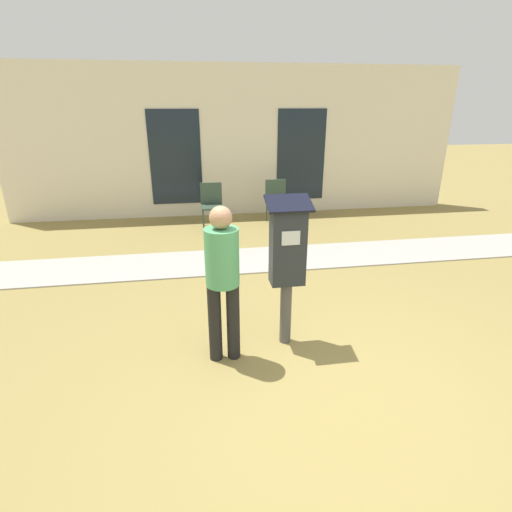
{
  "coord_description": "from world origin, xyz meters",
  "views": [
    {
      "loc": [
        -1.08,
        -2.76,
        2.43
      ],
      "look_at": [
        -0.51,
        0.77,
        1.05
      ],
      "focal_mm": 28.0,
      "sensor_mm": 36.0,
      "label": 1
    }
  ],
  "objects_px": {
    "outdoor_chair_left": "(212,202)",
    "outdoor_chair_middle": "(276,198)",
    "person_standing": "(223,274)",
    "parking_meter": "(287,254)"
  },
  "relations": [
    {
      "from": "person_standing",
      "to": "outdoor_chair_left",
      "type": "relative_size",
      "value": 1.76
    },
    {
      "from": "parking_meter",
      "to": "person_standing",
      "type": "xyz_separation_m",
      "value": [
        -0.67,
        -0.19,
        -0.09
      ]
    },
    {
      "from": "person_standing",
      "to": "outdoor_chair_left",
      "type": "bearing_deg",
      "value": 55.98
    },
    {
      "from": "parking_meter",
      "to": "outdoor_chair_left",
      "type": "relative_size",
      "value": 1.77
    },
    {
      "from": "parking_meter",
      "to": "outdoor_chair_left",
      "type": "xyz_separation_m",
      "value": [
        -0.52,
        4.43,
        -0.49
      ]
    },
    {
      "from": "outdoor_chair_left",
      "to": "outdoor_chair_middle",
      "type": "xyz_separation_m",
      "value": [
        1.38,
        0.13,
        0.0
      ]
    },
    {
      "from": "person_standing",
      "to": "outdoor_chair_middle",
      "type": "height_order",
      "value": "person_standing"
    },
    {
      "from": "outdoor_chair_left",
      "to": "outdoor_chair_middle",
      "type": "bearing_deg",
      "value": -3.29
    },
    {
      "from": "outdoor_chair_left",
      "to": "outdoor_chair_middle",
      "type": "relative_size",
      "value": 1.0
    },
    {
      "from": "outdoor_chair_left",
      "to": "outdoor_chair_middle",
      "type": "distance_m",
      "value": 1.39
    }
  ]
}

